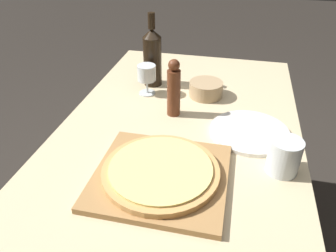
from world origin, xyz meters
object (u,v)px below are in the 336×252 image
(pizza, at_px, (161,171))
(wine_bottle, at_px, (152,56))
(pepper_mill, at_px, (174,89))
(small_bowl, at_px, (206,89))
(wine_glass, at_px, (147,74))

(pizza, xyz_separation_m, wine_bottle, (-0.17, 0.57, 0.09))
(wine_bottle, relative_size, pepper_mill, 1.42)
(pepper_mill, distance_m, small_bowl, 0.20)
(small_bowl, bearing_deg, wine_glass, -172.24)
(pepper_mill, xyz_separation_m, small_bowl, (0.10, 0.16, -0.07))
(small_bowl, bearing_deg, pepper_mill, -120.19)
(pepper_mill, bearing_deg, wine_bottle, 121.28)
(pizza, height_order, small_bowl, small_bowl)
(wine_bottle, height_order, pepper_mill, wine_bottle)
(small_bowl, bearing_deg, pizza, -96.53)
(wine_bottle, distance_m, pepper_mill, 0.26)
(pepper_mill, height_order, wine_glass, pepper_mill)
(pizza, xyz_separation_m, pepper_mill, (-0.04, 0.34, 0.07))
(pizza, relative_size, pepper_mill, 1.53)
(pizza, bearing_deg, pepper_mill, 96.17)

